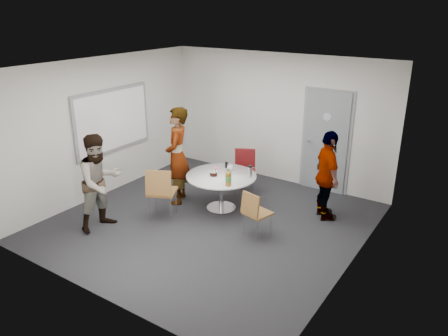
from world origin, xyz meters
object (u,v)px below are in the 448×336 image
Objects in this scene: chair_far at (245,167)px; person_right at (327,176)px; chair_near_left at (161,189)px; whiteboard at (113,120)px; person_left at (100,182)px; chair_near_right at (255,210)px; table at (222,180)px; person_main at (177,156)px; door at (326,142)px.

person_right reaches higher than chair_far.
chair_near_left reaches higher than chair_far.
whiteboard is 1.15× the size of person_left.
chair_near_right is (3.38, -0.22, -0.96)m from whiteboard.
table is at bearing 73.88° from person_right.
chair_far is at bearing -17.49° from person_left.
whiteboard is 1.18× the size of person_right.
chair_near_right is 2.61m from person_left.
chair_near_right is 0.89× the size of chair_far.
chair_far is at bearing 112.69° from person_main.
table reaches higher than chair_near_right.
person_right is (2.62, 0.88, -0.12)m from person_main.
chair_far is 1.41m from person_main.
chair_near_left is at bearing -11.63° from person_main.
chair_near_left is at bearing 86.48° from person_right.
door is 1.32m from person_right.
chair_near_right is at bearing -94.22° from door.
door is at bearing 104.99° from person_main.
chair_near_right is (1.02, -0.59, -0.10)m from table.
table is 0.98m from person_main.
person_main reaches higher than person_left.
table is 1.32× the size of chair_near_left.
person_right is (0.51, -1.20, -0.22)m from door.
whiteboard reaches higher than chair_far.
chair_near_left is (-1.85, -2.87, -0.43)m from door.
chair_near_right is 0.43× the size of person_main.
chair_far reaches higher than chair_near_right.
door is 2.36× the size of chair_far.
table is 1.15m from chair_near_left.
chair_near_right is at bearing -29.83° from table.
door is 3.44m from chair_near_left.
whiteboard is at bearing -147.34° from door.
person_left is (-2.52, -3.61, -0.20)m from door.
person_main is at bearing -6.96° from person_left.
table is (-1.21, -1.92, -0.44)m from door.
whiteboard is at bearing 135.11° from chair_near_left.
person_right is at bearing 146.99° from chair_far.
whiteboard is 4.26m from person_right.
person_main is at bearing 7.78° from whiteboard.
person_main reaches higher than chair_near_right.
door is at bearing -26.93° from person_left.
person_right reaches higher than chair_near_left.
person_left reaches higher than chair_near_left.
person_main is (-1.92, 0.42, 0.44)m from chair_near_right.
person_left is at bearing -51.92° from whiteboard.
whiteboard is 1.02× the size of person_main.
chair_far is 0.49× the size of person_main.
chair_far is (2.28, 1.28, -0.90)m from whiteboard.
table is 1.18m from chair_near_right.
whiteboard is at bearing 45.99° from person_left.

